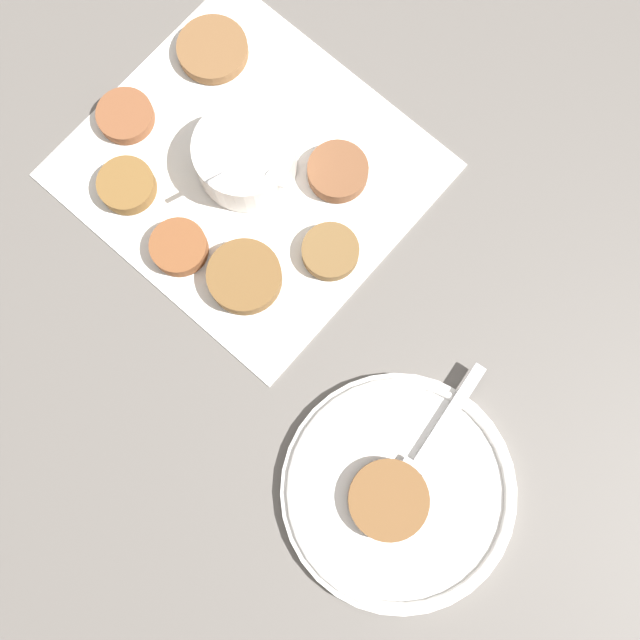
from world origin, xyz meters
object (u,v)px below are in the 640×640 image
Objects in this scene: serving_plate at (398,491)px; fork at (419,463)px; fritter_on_plate at (389,500)px; sauce_bowl at (246,158)px.

fork is (-0.00, 0.03, 0.01)m from serving_plate.
serving_plate is 2.97× the size of fritter_on_plate.
fork is at bearing 97.60° from serving_plate.
fork is (0.34, -0.11, -0.00)m from sauce_bowl.
fritter_on_plate reaches higher than fork.
sauce_bowl reaches higher than fritter_on_plate.
sauce_bowl reaches higher than fork.
fritter_on_plate is at bearing -24.09° from sauce_bowl.
fritter_on_plate is 0.05m from fork.
fritter_on_plate is (-0.00, -0.01, 0.02)m from serving_plate.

